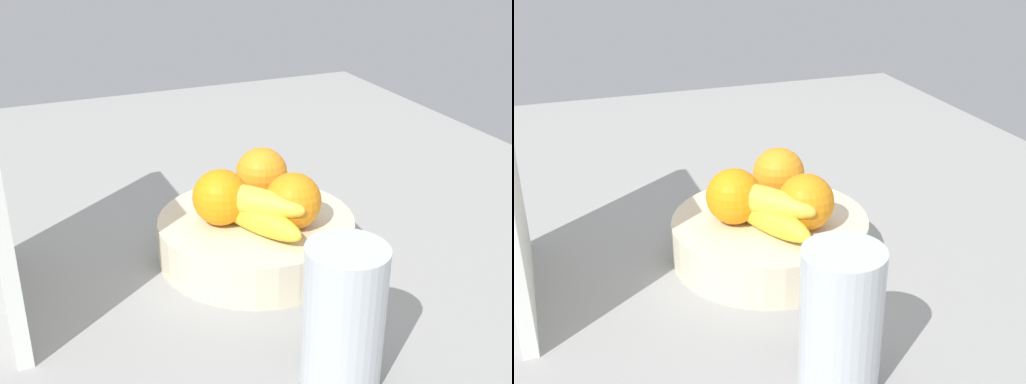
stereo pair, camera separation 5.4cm
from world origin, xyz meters
The scene contains 7 objects.
ground_plane centered at (0.00, 0.00, -1.50)cm, with size 180.00×140.00×3.00cm, color gray.
fruit_bowl centered at (-2.40, -1.65, 3.10)cm, with size 27.93×27.93×6.21cm, color beige.
orange_front_left centered at (3.76, -5.16, 10.10)cm, with size 7.79×7.79×7.79cm, color orange.
orange_front_right centered at (-1.91, 3.44, 10.10)cm, with size 7.79×7.79×7.79cm, color orange.
orange_center centered at (-6.85, -5.22, 10.10)cm, with size 7.79×7.79×7.79cm, color orange.
banana_bunch centered at (-5.18, 0.49, 9.31)cm, with size 17.33×14.18×6.20cm.
thermos_tumbler centered at (-30.52, 0.51, 8.12)cm, with size 8.61×8.61×16.25cm, color silver.
Camera 1 is at (-77.84, 30.34, 47.21)cm, focal length 45.33 mm.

